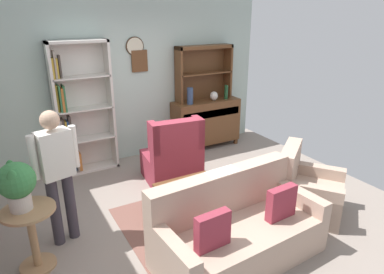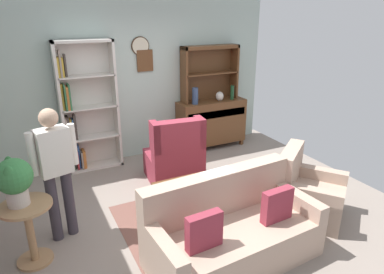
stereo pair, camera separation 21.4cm
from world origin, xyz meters
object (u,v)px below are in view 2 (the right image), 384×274
at_px(person_reading, 56,166).
at_px(coffee_table, 187,189).
at_px(bookshelf, 84,111).
at_px(couch_floral, 231,233).
at_px(vase_tall, 195,96).
at_px(armchair_floral, 307,195).
at_px(potted_plant_large, 14,179).
at_px(sideboard_hutch, 209,65).
at_px(bottle_wine, 232,93).
at_px(book_stack, 191,185).
at_px(vase_round, 220,96).
at_px(sideboard, 211,122).
at_px(plant_stand, 29,227).
at_px(wingback_chair, 175,159).

relative_size(person_reading, coffee_table, 1.95).
bearing_deg(bookshelf, couch_floral, -73.23).
xyz_separation_m(vase_tall, armchair_floral, (0.31, -2.56, -0.78)).
bearing_deg(potted_plant_large, sideboard_hutch, 32.16).
relative_size(bottle_wine, potted_plant_large, 0.54).
distance_m(bookshelf, coffee_table, 2.28).
bearing_deg(book_stack, couch_floral, -87.77).
distance_m(vase_round, bottle_wine, 0.27).
relative_size(vase_round, couch_floral, 0.09).
bearing_deg(sideboard, vase_tall, -168.37).
relative_size(plant_stand, person_reading, 0.44).
bearing_deg(wingback_chair, armchair_floral, -54.74).
relative_size(vase_round, plant_stand, 0.25).
bearing_deg(plant_stand, vase_tall, 33.76).
distance_m(bottle_wine, potted_plant_large, 4.19).
bearing_deg(coffee_table, potted_plant_large, -177.73).
xyz_separation_m(sideboard, person_reading, (-2.94, -1.70, 0.40)).
bearing_deg(plant_stand, armchair_floral, -10.88).
height_order(bottle_wine, coffee_table, bottle_wine).
relative_size(armchair_floral, wingback_chair, 1.02).
bearing_deg(wingback_chair, coffee_table, -103.88).
xyz_separation_m(bookshelf, bottle_wine, (2.69, -0.18, 0.05)).
relative_size(couch_floral, book_stack, 8.50).
xyz_separation_m(person_reading, book_stack, (1.51, -0.32, -0.45)).
relative_size(bookshelf, person_reading, 1.35).
bearing_deg(bottle_wine, armchair_floral, -100.36).
bearing_deg(bottle_wine, plant_stand, -152.33).
distance_m(bottle_wine, plant_stand, 4.21).
distance_m(bookshelf, sideboard_hutch, 2.37).
distance_m(couch_floral, book_stack, 0.89).
relative_size(wingback_chair, book_stack, 4.83).
distance_m(bookshelf, vase_tall, 1.92).
distance_m(armchair_floral, wingback_chair, 1.98).
bearing_deg(coffee_table, bottle_wine, 44.99).
xyz_separation_m(sideboard, book_stack, (-1.44, -2.02, -0.05)).
bearing_deg(person_reading, couch_floral, -37.90).
distance_m(bookshelf, sideboard, 2.35).
relative_size(bookshelf, plant_stand, 3.04).
relative_size(wingback_chair, person_reading, 0.67).
bearing_deg(vase_round, potted_plant_large, -150.99).
bearing_deg(sideboard, potted_plant_large, -149.20).
xyz_separation_m(bookshelf, couch_floral, (0.90, -2.99, -0.69)).
relative_size(couch_floral, potted_plant_large, 3.75).
height_order(couch_floral, coffee_table, couch_floral).
xyz_separation_m(sideboard_hutch, book_stack, (-1.44, -2.13, -1.11)).
bearing_deg(wingback_chair, bottle_wine, 30.15).
height_order(sideboard_hutch, plant_stand, sideboard_hutch).
xyz_separation_m(couch_floral, potted_plant_large, (-1.94, 0.91, 0.66)).
relative_size(vase_tall, vase_round, 1.75).
bearing_deg(potted_plant_large, book_stack, -0.78).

